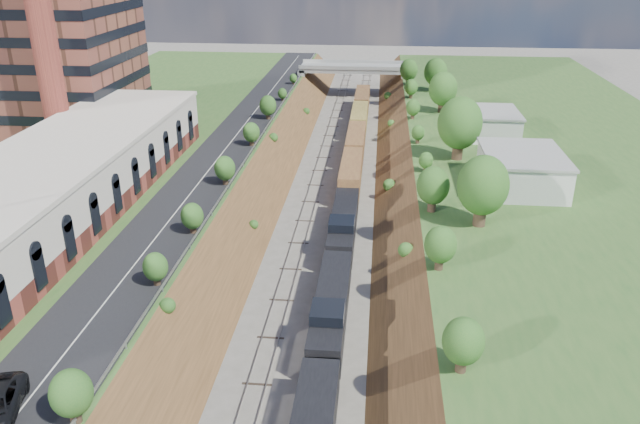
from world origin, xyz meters
TOP-DOWN VIEW (x-y plane):
  - platform_left at (-33.00, 60.00)m, footprint 44.00×180.00m
  - platform_right at (33.00, 60.00)m, footprint 44.00×180.00m
  - embankment_left at (-11.00, 60.00)m, footprint 10.00×180.00m
  - embankment_right at (11.00, 60.00)m, footprint 10.00×180.00m
  - rail_left_track at (-2.60, 60.00)m, footprint 1.58×180.00m
  - rail_right_track at (2.60, 60.00)m, footprint 1.58×180.00m
  - road at (-15.50, 60.00)m, footprint 8.00×180.00m
  - guardrail at (-11.40, 59.80)m, footprint 0.10×171.00m
  - commercial_building at (-28.00, 38.00)m, footprint 14.30×62.30m
  - smokestack at (-36.00, 56.00)m, footprint 3.20×3.20m
  - overpass at (0.00, 122.00)m, footprint 24.50×8.30m
  - white_building_near at (23.50, 52.00)m, footprint 9.00×12.00m
  - white_building_far at (23.00, 74.00)m, footprint 8.00×10.00m
  - tree_right_large at (17.00, 40.00)m, footprint 5.25×5.25m
  - tree_left_crest at (-11.80, 20.00)m, footprint 2.45×2.45m
  - freight_train at (2.60, 59.89)m, footprint 2.81×113.82m

SIDE VIEW (x-z plane):
  - embankment_left at x=-11.00m, z-range -5.00..5.00m
  - embankment_right at x=11.00m, z-range -5.00..5.00m
  - rail_left_track at x=-2.60m, z-range 0.00..0.18m
  - rail_right_track at x=2.60m, z-range 0.00..0.18m
  - freight_train at x=2.60m, z-range 0.15..4.70m
  - platform_left at x=-33.00m, z-range 0.00..5.00m
  - platform_right at x=33.00m, z-range 0.00..5.00m
  - overpass at x=0.00m, z-range 1.22..8.62m
  - road at x=-15.50m, z-range 5.00..5.10m
  - guardrail at x=-11.40m, z-range 5.20..5.90m
  - white_building_far at x=23.00m, z-range 5.00..8.60m
  - white_building_near at x=23.50m, z-range 5.00..9.00m
  - tree_left_crest at x=-11.80m, z-range 5.26..8.82m
  - commercial_building at x=-28.00m, z-range 5.01..12.01m
  - tree_right_large at x=17.00m, z-range 5.58..13.19m
  - smokestack at x=-36.00m, z-range 5.00..45.00m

